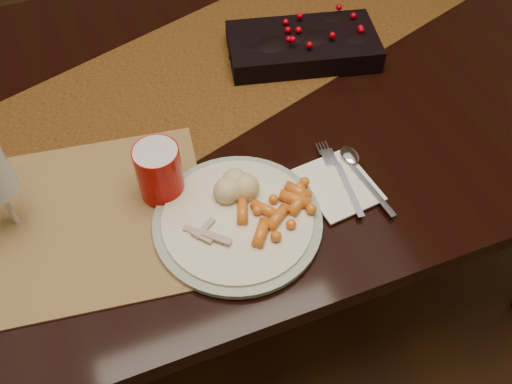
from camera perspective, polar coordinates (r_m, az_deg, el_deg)
name	(u,v)px	position (r m, az deg, el deg)	size (l,w,h in m)	color
floor	(225,280)	(1.72, -3.31, -9.23)	(5.00, 5.00, 0.00)	black
dining_table	(218,209)	(1.40, -4.00, -1.81)	(1.80, 1.00, 0.75)	black
table_runner	(217,67)	(1.20, -4.17, 13.03)	(1.88, 0.39, 0.00)	#422904
centerpiece	(303,43)	(1.21, 4.97, 15.37)	(0.32, 0.16, 0.06)	black
placemat_main	(65,224)	(0.97, -19.48, -3.15)	(0.48, 0.35, 0.00)	#8A5F44
dinner_plate	(238,220)	(0.91, -1.95, -3.00)	(0.28, 0.28, 0.02)	beige
baby_carrots	(277,213)	(0.89, 2.27, -2.22)	(0.12, 0.10, 0.02)	orange
mashed_potatoes	(234,183)	(0.92, -2.34, 0.96)	(0.08, 0.07, 0.04)	tan
turkey_shreds	(208,233)	(0.88, -5.09, -4.35)	(0.07, 0.06, 0.02)	#A5958F
napkin	(338,185)	(0.97, 8.64, 0.77)	(0.12, 0.13, 0.00)	white
fork	(344,181)	(0.97, 9.22, 1.18)	(0.02, 0.16, 0.00)	silver
spoon	(365,179)	(0.98, 11.37, 1.36)	(0.03, 0.16, 0.00)	silver
red_cup	(159,172)	(0.93, -10.13, 2.05)	(0.08, 0.08, 0.11)	#A20400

